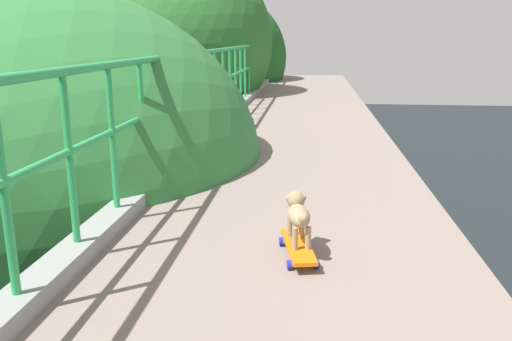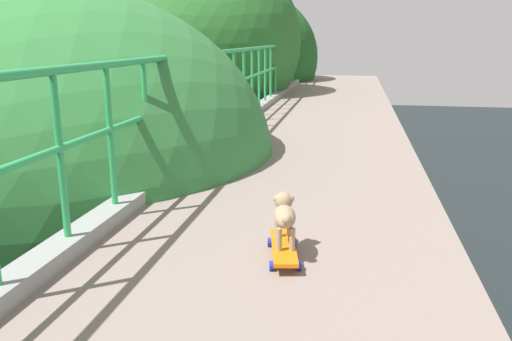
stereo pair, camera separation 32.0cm
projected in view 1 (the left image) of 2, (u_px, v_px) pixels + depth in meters
city_bus at (35, 189)px, 19.22m from camera, size 2.74×10.84×3.56m
roadside_tree_mid at (39, 170)px, 6.09m from camera, size 5.22×5.22×8.07m
roadside_tree_far at (180, 46)px, 12.51m from camera, size 4.47×4.47×9.51m
roadside_tree_farthest at (219, 61)px, 16.51m from camera, size 4.29×4.29×8.87m
toy_skateboard at (298, 247)px, 3.18m from camera, size 0.26×0.57×0.08m
small_dog at (298, 213)px, 3.19m from camera, size 0.18×0.38×0.29m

